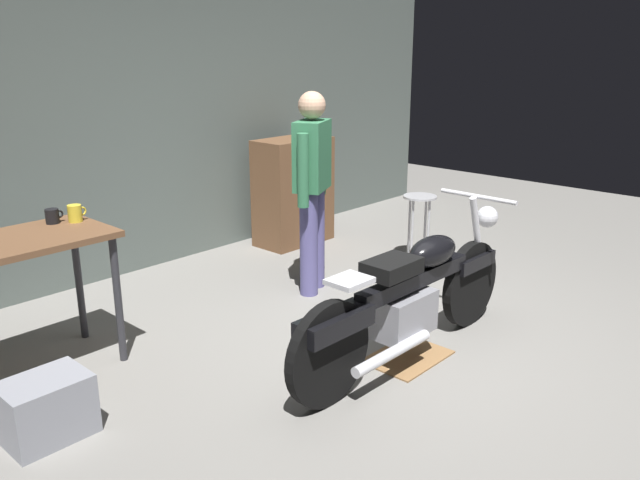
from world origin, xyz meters
name	(u,v)px	position (x,y,z in m)	size (l,w,h in m)	color
ground_plane	(396,349)	(0.00, 0.00, 0.00)	(12.00, 12.00, 0.00)	gray
back_wall	(151,98)	(0.00, 2.80, 1.55)	(8.00, 0.12, 3.10)	#56605B
workbench	(0,261)	(-1.95, 1.51, 0.79)	(1.30, 0.64, 0.90)	brown
motorcycle	(411,296)	(-0.05, -0.13, 0.45)	(2.19, 0.60, 1.00)	black
person_standing	(312,184)	(0.43, 1.20, 0.93)	(0.52, 0.36, 1.67)	#58538E
shop_stool	(419,210)	(1.71, 1.00, 0.50)	(0.32, 0.32, 0.64)	#B2B2B7
wooden_dresser	(293,191)	(1.31, 2.30, 0.55)	(0.80, 0.47, 1.10)	brown
drip_tray	(408,357)	(-0.05, -0.13, 0.01)	(0.56, 0.40, 0.01)	olive
storage_bin	(47,408)	(-2.10, 0.76, 0.17)	(0.44, 0.32, 0.34)	gray
mug_yellow_tall	(75,213)	(-1.40, 1.61, 0.96)	(0.13, 0.09, 0.11)	yellow
mug_black_matte	(53,216)	(-1.53, 1.69, 0.95)	(0.12, 0.09, 0.10)	black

